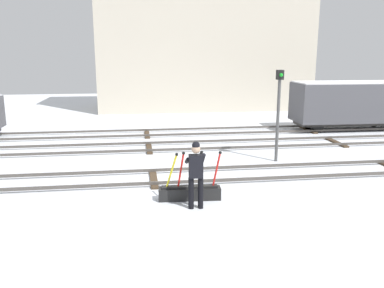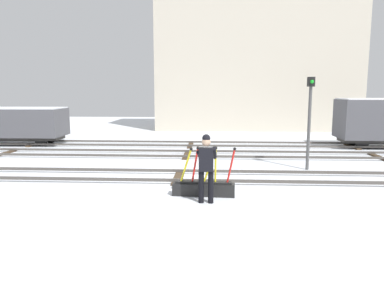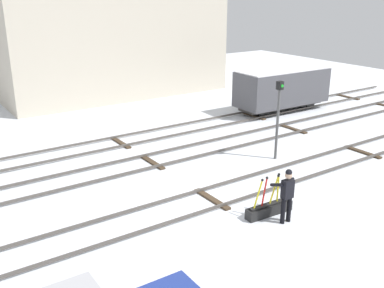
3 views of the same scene
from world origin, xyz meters
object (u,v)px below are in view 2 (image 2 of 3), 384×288
object	(u,v)px
switch_lever_frame	(204,187)
freight_car_near_switch	(13,123)
rail_worker	(206,164)
signal_post	(310,113)

from	to	relation	value
switch_lever_frame	freight_car_near_switch	distance (m)	14.66
rail_worker	freight_car_near_switch	distance (m)	15.12
rail_worker	switch_lever_frame	bearing A→B (deg)	99.40
signal_post	freight_car_near_switch	size ratio (longest dim) A/B	0.61
rail_worker	freight_car_near_switch	world-z (taller)	freight_car_near_switch
switch_lever_frame	freight_car_near_switch	size ratio (longest dim) A/B	0.32
switch_lever_frame	rail_worker	size ratio (longest dim) A/B	0.97
rail_worker	signal_post	distance (m)	5.94
switch_lever_frame	signal_post	bearing A→B (deg)	46.68
freight_car_near_switch	signal_post	bearing A→B (deg)	-22.38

